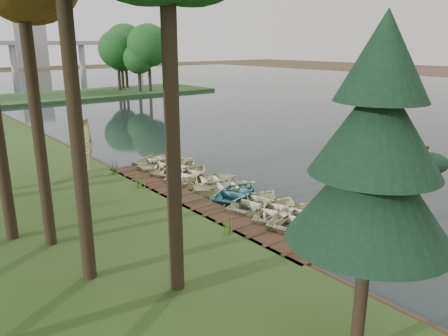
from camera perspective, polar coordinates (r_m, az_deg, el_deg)
ground at (r=23.14m, az=-0.94°, el=-4.15°), size 300.00×300.00×0.00m
water at (r=57.62m, az=10.58°, el=7.81°), size 130.00×200.00×0.05m
boardwalk at (r=22.20m, az=-4.21°, el=-4.66°), size 1.60×16.00×0.30m
peninsula at (r=70.89m, az=-21.30°, el=8.65°), size 50.00×14.00×0.45m
far_trees at (r=69.55m, az=-24.50°, el=13.34°), size 45.60×5.60×8.80m
building_a at (r=163.03m, az=-24.26°, el=15.02°), size 10.00×8.00×18.00m
rowboat_0 at (r=20.24m, az=9.63°, el=-6.01°), size 4.63×3.87×0.82m
rowboat_1 at (r=20.87m, az=7.01°, el=-5.29°), size 4.43×3.90×0.76m
rowboat_2 at (r=21.85m, az=4.15°, el=-4.21°), size 4.27×3.53×0.77m
rowboat_3 at (r=23.12m, az=1.81°, el=-3.05°), size 4.35×3.82×0.75m
rowboat_4 at (r=24.10m, az=0.19°, el=-2.24°), size 4.32×3.73×0.75m
rowboat_5 at (r=25.26m, az=-2.16°, el=-1.39°), size 4.23×3.58×0.74m
rowboat_6 at (r=26.39m, az=-4.62°, el=-0.61°), size 4.65×4.10×0.80m
rowboat_7 at (r=27.60m, az=-6.18°, el=0.10°), size 4.62×3.97×0.81m
rowboat_8 at (r=28.62m, az=-7.41°, el=0.67°), size 4.08×2.96×0.83m
rowboat_9 at (r=30.01m, az=-8.76°, el=1.23°), size 3.85×3.01×0.73m
stored_rowboat at (r=28.26m, az=-17.40°, el=0.21°), size 3.97×3.91×0.67m
pine_tree at (r=10.15m, az=19.10°, el=1.66°), size 3.80×3.80×8.37m
reeds_0 at (r=18.35m, az=0.59°, el=-7.20°), size 0.60×0.60×0.88m
reeds_1 at (r=24.37m, az=-10.89°, el=-1.47°), size 0.60×0.60×0.95m
reeds_2 at (r=22.17m, az=-17.87°, el=-3.61°), size 0.60×0.60×1.04m
reeds_3 at (r=27.29m, az=-14.25°, el=0.21°), size 0.60×0.60×0.95m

